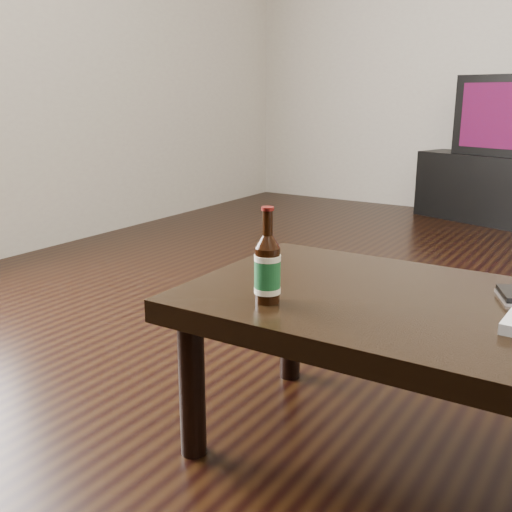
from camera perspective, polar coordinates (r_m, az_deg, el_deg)
The scene contains 4 objects.
floor at distance 1.82m, azimuth 18.97°, elevation -13.98°, with size 5.00×6.00×0.01m, color black.
tv_stand at distance 4.48m, azimuth 23.08°, elevation 5.93°, with size 1.15×0.57×0.46m, color black.
coffee_table at distance 1.41m, azimuth 15.56°, elevation -6.38°, with size 1.10×0.65×0.41m.
beer_bottle at distance 1.32m, azimuth 1.09°, elevation -1.27°, with size 0.07×0.07×0.22m.
Camera 1 is at (0.32, -1.57, 0.86)m, focal length 42.00 mm.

